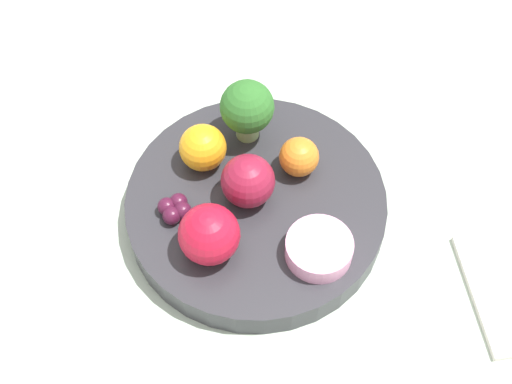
% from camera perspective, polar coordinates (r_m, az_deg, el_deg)
% --- Properties ---
extents(ground_plane, '(6.00, 6.00, 0.00)m').
position_cam_1_polar(ground_plane, '(0.66, 0.00, -2.77)').
color(ground_plane, gray).
extents(table_surface, '(1.20, 1.20, 0.02)m').
position_cam_1_polar(table_surface, '(0.66, 0.00, -2.32)').
color(table_surface, '#B2C6B2').
rests_on(table_surface, ground_plane).
extents(bowl, '(0.23, 0.23, 0.03)m').
position_cam_1_polar(bowl, '(0.63, 0.00, -1.20)').
color(bowl, '#2D2D33').
rests_on(bowl, table_surface).
extents(broccoli, '(0.05, 0.05, 0.06)m').
position_cam_1_polar(broccoli, '(0.64, -0.72, 6.70)').
color(broccoli, '#99C17A').
rests_on(broccoli, bowl).
extents(apple_red, '(0.05, 0.05, 0.05)m').
position_cam_1_polar(apple_red, '(0.58, -3.77, -3.41)').
color(apple_red, '#B7142D').
rests_on(apple_red, bowl).
extents(apple_green, '(0.05, 0.05, 0.05)m').
position_cam_1_polar(apple_green, '(0.60, -0.75, 0.66)').
color(apple_green, maroon).
rests_on(apple_green, bowl).
extents(orange_front, '(0.04, 0.04, 0.04)m').
position_cam_1_polar(orange_front, '(0.63, 3.46, 2.83)').
color(orange_front, orange).
rests_on(orange_front, bowl).
extents(orange_back, '(0.04, 0.04, 0.04)m').
position_cam_1_polar(orange_back, '(0.63, -4.28, 3.56)').
color(orange_back, orange).
rests_on(orange_back, bowl).
extents(grape_cluster, '(0.03, 0.03, 0.02)m').
position_cam_1_polar(grape_cluster, '(0.61, -6.51, -1.34)').
color(grape_cluster, '#47142D').
rests_on(grape_cluster, bowl).
extents(small_cup, '(0.06, 0.06, 0.02)m').
position_cam_1_polar(small_cup, '(0.59, 5.06, -4.54)').
color(small_cup, '#EA9EC6').
rests_on(small_cup, bowl).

